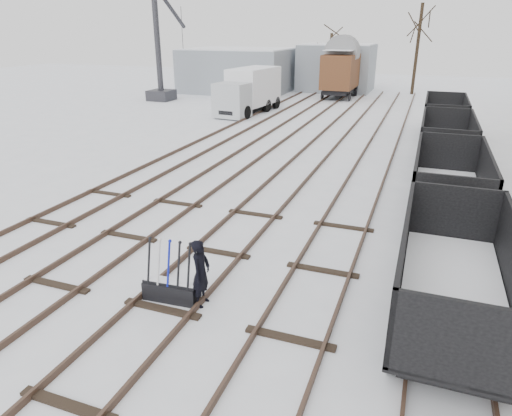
{
  "coord_description": "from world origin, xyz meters",
  "views": [
    {
      "loc": [
        5.03,
        -7.43,
        5.93
      ],
      "look_at": [
        0.85,
        3.78,
        1.2
      ],
      "focal_mm": 32.0,
      "sensor_mm": 36.0,
      "label": 1
    }
  ],
  "objects": [
    {
      "name": "tree_far_left",
      "position": [
        -4.85,
        40.69,
        2.73
      ],
      "size": [
        0.3,
        0.3,
        5.46
      ],
      "primitive_type": "cylinder",
      "color": "black",
      "rests_on": "ground"
    },
    {
      "name": "lorry",
      "position": [
        -7.49,
        24.67,
        1.64
      ],
      "size": [
        2.84,
        7.21,
        3.19
      ],
      "rotation": [
        0.0,
        0.0,
        -0.11
      ],
      "color": "black",
      "rests_on": "ground"
    },
    {
      "name": "shed_right",
      "position": [
        -4.0,
        40.0,
        2.25
      ],
      "size": [
        7.0,
        6.0,
        4.5
      ],
      "color": "gray",
      "rests_on": "ground"
    },
    {
      "name": "freight_wagon_b",
      "position": [
        6.0,
        8.0,
        0.87
      ],
      "size": [
        2.24,
        5.59,
        2.28
      ],
      "color": "black",
      "rests_on": "ground"
    },
    {
      "name": "tree_far_right",
      "position": [
        3.43,
        39.83,
        4.03
      ],
      "size": [
        0.3,
        0.3,
        8.05
      ],
      "primitive_type": "cylinder",
      "color": "black",
      "rests_on": "ground"
    },
    {
      "name": "worker",
      "position": [
        0.73,
        0.56,
        0.8
      ],
      "size": [
        0.4,
        0.6,
        1.61
      ],
      "primitive_type": "imported",
      "rotation": [
        0.0,
        0.0,
        1.6
      ],
      "color": "black",
      "rests_on": "ground"
    },
    {
      "name": "freight_wagon_a",
      "position": [
        6.0,
        1.6,
        0.87
      ],
      "size": [
        2.24,
        5.59,
        2.28
      ],
      "color": "black",
      "rests_on": "ground"
    },
    {
      "name": "ground_frame",
      "position": [
        -0.02,
        0.46,
        0.28
      ],
      "size": [
        1.32,
        0.5,
        1.49
      ],
      "rotation": [
        0.0,
        0.0,
        0.06
      ],
      "color": "black",
      "rests_on": "ground"
    },
    {
      "name": "shed_left",
      "position": [
        -13.0,
        36.0,
        2.05
      ],
      "size": [
        10.0,
        8.0,
        4.1
      ],
      "color": "gray",
      "rests_on": "ground"
    },
    {
      "name": "freight_wagon_c",
      "position": [
        6.0,
        14.4,
        0.87
      ],
      "size": [
        2.24,
        5.59,
        2.28
      ],
      "color": "black",
      "rests_on": "ground"
    },
    {
      "name": "tracks",
      "position": [
        -0.0,
        13.67,
        0.07
      ],
      "size": [
        13.9,
        52.0,
        0.16
      ],
      "color": "black",
      "rests_on": "ground"
    },
    {
      "name": "freight_wagon_d",
      "position": [
        6.0,
        20.8,
        0.87
      ],
      "size": [
        2.24,
        5.59,
        2.28
      ],
      "color": "black",
      "rests_on": "ground"
    },
    {
      "name": "ground",
      "position": [
        0.0,
        0.0,
        0.0
      ],
      "size": [
        120.0,
        120.0,
        0.0
      ],
      "primitive_type": "plane",
      "color": "white",
      "rests_on": "ground"
    },
    {
      "name": "box_van_wagon",
      "position": [
        -2.62,
        34.88,
        2.45
      ],
      "size": [
        2.96,
        5.53,
        4.2
      ],
      "rotation": [
        0.0,
        0.0,
        -0.01
      ],
      "color": "black",
      "rests_on": "ground"
    },
    {
      "name": "crane",
      "position": [
        -17.0,
        28.14,
        2.61
      ],
      "size": [
        1.99,
        5.77,
        9.94
      ],
      "rotation": [
        0.0,
        0.0,
        -0.01
      ],
      "color": "#2D2D32",
      "rests_on": "ground"
    },
    {
      "name": "panel_van",
      "position": [
        -8.52,
        26.24,
        0.89
      ],
      "size": [
        2.36,
        4.13,
        1.71
      ],
      "rotation": [
        0.0,
        0.0,
        0.18
      ],
      "color": "white",
      "rests_on": "ground"
    }
  ]
}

